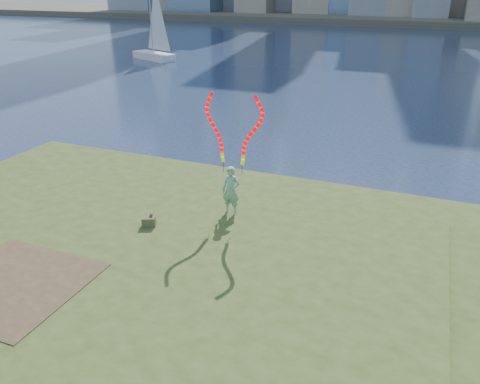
% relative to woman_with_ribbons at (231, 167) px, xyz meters
% --- Properties ---
extents(ground, '(320.00, 320.00, 0.00)m').
position_rel_woman_with_ribbons_xyz_m(ground, '(-1.02, -1.97, -2.25)').
color(ground, '#1A2842').
rests_on(ground, ground).
extents(grassy_knoll, '(20.00, 18.00, 0.80)m').
position_rel_woman_with_ribbons_xyz_m(grassy_knoll, '(-1.02, -4.26, -1.91)').
color(grassy_knoll, '#354418').
rests_on(grassy_knoll, ground).
extents(dirt_patch, '(3.20, 3.00, 0.02)m').
position_rel_woman_with_ribbons_xyz_m(dirt_patch, '(-3.22, -5.17, -1.44)').
color(dirt_patch, '#47331E').
rests_on(dirt_patch, grassy_knoll).
extents(far_shore, '(320.00, 40.00, 1.20)m').
position_rel_woman_with_ribbons_xyz_m(far_shore, '(-1.02, 93.03, -1.65)').
color(far_shore, '#474234').
rests_on(far_shore, ground).
extents(woman_with_ribbons, '(1.98, 0.35, 3.86)m').
position_rel_woman_with_ribbons_xyz_m(woman_with_ribbons, '(0.00, 0.00, 0.00)').
color(woman_with_ribbons, '#137627').
rests_on(woman_with_ribbons, grassy_knoll).
extents(canvas_bag, '(0.44, 0.49, 0.35)m').
position_rel_woman_with_ribbons_xyz_m(canvas_bag, '(-1.83, -1.61, -1.31)').
color(canvas_bag, '#494225').
rests_on(canvas_bag, grassy_knoll).
extents(sailboat, '(5.30, 3.54, 8.17)m').
position_rel_woman_with_ribbons_xyz_m(sailboat, '(-20.57, 29.31, -0.85)').
color(sailboat, silver).
rests_on(sailboat, ground).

